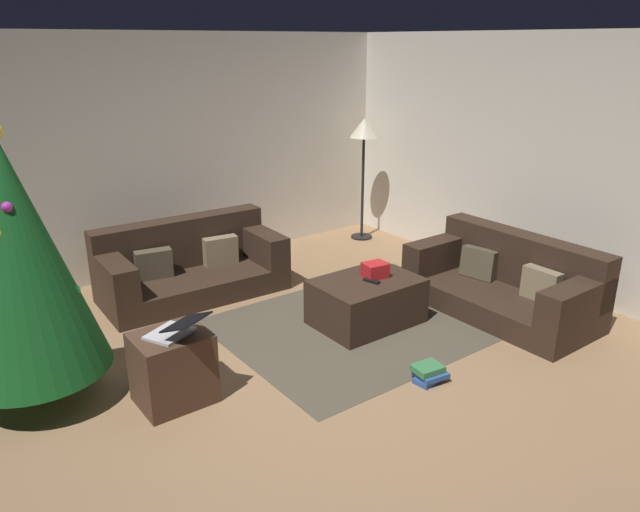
{
  "coord_description": "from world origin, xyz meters",
  "views": [
    {
      "loc": [
        -2.44,
        -3.27,
        2.5
      ],
      "look_at": [
        0.49,
        0.65,
        0.75
      ],
      "focal_mm": 33.94,
      "sensor_mm": 36.0,
      "label": 1
    }
  ],
  "objects_px": {
    "side_table": "(173,368)",
    "corner_lamp": "(364,137)",
    "gift_box": "(375,270)",
    "tv_remote": "(372,281)",
    "couch_right": "(506,283)",
    "book_stack": "(429,373)",
    "ottoman": "(366,301)",
    "couch_left": "(189,266)",
    "christmas_tree": "(18,260)",
    "laptop": "(176,329)"
  },
  "relations": [
    {
      "from": "side_table",
      "to": "corner_lamp",
      "type": "distance_m",
      "value": 4.35
    },
    {
      "from": "gift_box",
      "to": "tv_remote",
      "type": "xyz_separation_m",
      "value": [
        -0.11,
        -0.08,
        -0.06
      ]
    },
    {
      "from": "couch_right",
      "to": "book_stack",
      "type": "bearing_deg",
      "value": 106.85
    },
    {
      "from": "book_stack",
      "to": "ottoman",
      "type": "bearing_deg",
      "value": 74.84
    },
    {
      "from": "couch_left",
      "to": "side_table",
      "type": "distance_m",
      "value": 2.05
    },
    {
      "from": "tv_remote",
      "to": "christmas_tree",
      "type": "xyz_separation_m",
      "value": [
        -2.76,
        0.53,
        0.65
      ]
    },
    {
      "from": "gift_box",
      "to": "corner_lamp",
      "type": "bearing_deg",
      "value": 52.1
    },
    {
      "from": "ottoman",
      "to": "tv_remote",
      "type": "height_order",
      "value": "tv_remote"
    },
    {
      "from": "couch_right",
      "to": "tv_remote",
      "type": "distance_m",
      "value": 1.39
    },
    {
      "from": "gift_box",
      "to": "book_stack",
      "type": "distance_m",
      "value": 1.24
    },
    {
      "from": "tv_remote",
      "to": "laptop",
      "type": "xyz_separation_m",
      "value": [
        -1.95,
        -0.14,
        0.15
      ]
    },
    {
      "from": "couch_left",
      "to": "laptop",
      "type": "height_order",
      "value": "couch_left"
    },
    {
      "from": "book_stack",
      "to": "christmas_tree",
      "type": "bearing_deg",
      "value": 147.86
    },
    {
      "from": "side_table",
      "to": "book_stack",
      "type": "height_order",
      "value": "side_table"
    },
    {
      "from": "laptop",
      "to": "corner_lamp",
      "type": "distance_m",
      "value": 4.29
    },
    {
      "from": "laptop",
      "to": "book_stack",
      "type": "distance_m",
      "value": 1.95
    },
    {
      "from": "tv_remote",
      "to": "corner_lamp",
      "type": "xyz_separation_m",
      "value": [
        1.65,
        2.06,
        0.9
      ]
    },
    {
      "from": "ottoman",
      "to": "corner_lamp",
      "type": "relative_size",
      "value": 0.6
    },
    {
      "from": "christmas_tree",
      "to": "couch_left",
      "type": "bearing_deg",
      "value": 34.01
    },
    {
      "from": "gift_box",
      "to": "corner_lamp",
      "type": "xyz_separation_m",
      "value": [
        1.54,
        1.98,
        0.84
      ]
    },
    {
      "from": "gift_box",
      "to": "laptop",
      "type": "height_order",
      "value": "laptop"
    },
    {
      "from": "couch_left",
      "to": "side_table",
      "type": "relative_size",
      "value": 3.47
    },
    {
      "from": "laptop",
      "to": "book_stack",
      "type": "height_order",
      "value": "laptop"
    },
    {
      "from": "ottoman",
      "to": "side_table",
      "type": "distance_m",
      "value": 1.99
    },
    {
      "from": "tv_remote",
      "to": "laptop",
      "type": "height_order",
      "value": "laptop"
    },
    {
      "from": "tv_remote",
      "to": "side_table",
      "type": "bearing_deg",
      "value": 169.01
    },
    {
      "from": "couch_right",
      "to": "ottoman",
      "type": "bearing_deg",
      "value": 64.32
    },
    {
      "from": "couch_left",
      "to": "gift_box",
      "type": "bearing_deg",
      "value": 126.13
    },
    {
      "from": "side_table",
      "to": "tv_remote",
      "type": "bearing_deg",
      "value": 2.43
    },
    {
      "from": "christmas_tree",
      "to": "book_stack",
      "type": "height_order",
      "value": "christmas_tree"
    },
    {
      "from": "side_table",
      "to": "couch_left",
      "type": "bearing_deg",
      "value": 61.42
    },
    {
      "from": "corner_lamp",
      "to": "gift_box",
      "type": "bearing_deg",
      "value": -127.9
    },
    {
      "from": "tv_remote",
      "to": "book_stack",
      "type": "relative_size",
      "value": 0.6
    },
    {
      "from": "christmas_tree",
      "to": "corner_lamp",
      "type": "distance_m",
      "value": 4.68
    },
    {
      "from": "couch_right",
      "to": "corner_lamp",
      "type": "bearing_deg",
      "value": -8.69
    },
    {
      "from": "couch_right",
      "to": "side_table",
      "type": "xyz_separation_m",
      "value": [
        -3.24,
        0.46,
        -0.01
      ]
    },
    {
      "from": "couch_right",
      "to": "gift_box",
      "type": "bearing_deg",
      "value": 61.67
    },
    {
      "from": "couch_right",
      "to": "ottoman",
      "type": "xyz_separation_m",
      "value": [
        -1.27,
        0.6,
        -0.07
      ]
    },
    {
      "from": "christmas_tree",
      "to": "side_table",
      "type": "distance_m",
      "value": 1.29
    },
    {
      "from": "couch_left",
      "to": "book_stack",
      "type": "height_order",
      "value": "couch_left"
    },
    {
      "from": "corner_lamp",
      "to": "couch_left",
      "type": "bearing_deg",
      "value": -172.6
    },
    {
      "from": "couch_right",
      "to": "laptop",
      "type": "relative_size",
      "value": 3.64
    },
    {
      "from": "ottoman",
      "to": "tv_remote",
      "type": "xyz_separation_m",
      "value": [
        -0.0,
        -0.06,
        0.23
      ]
    },
    {
      "from": "book_stack",
      "to": "corner_lamp",
      "type": "height_order",
      "value": "corner_lamp"
    },
    {
      "from": "side_table",
      "to": "laptop",
      "type": "xyz_separation_m",
      "value": [
        0.03,
        -0.05,
        0.33
      ]
    },
    {
      "from": "book_stack",
      "to": "corner_lamp",
      "type": "relative_size",
      "value": 0.17
    },
    {
      "from": "couch_right",
      "to": "laptop",
      "type": "distance_m",
      "value": 3.26
    },
    {
      "from": "couch_right",
      "to": "couch_left",
      "type": "bearing_deg",
      "value": 44.87
    },
    {
      "from": "couch_right",
      "to": "side_table",
      "type": "distance_m",
      "value": 3.28
    },
    {
      "from": "gift_box",
      "to": "side_table",
      "type": "distance_m",
      "value": 2.11
    }
  ]
}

